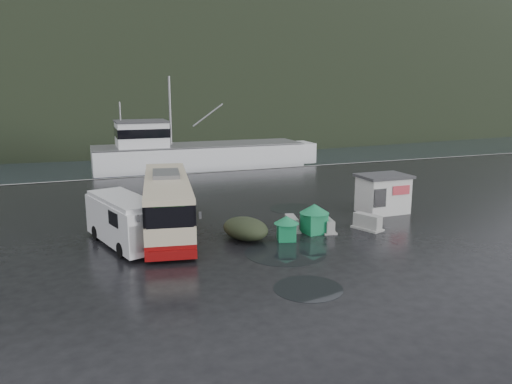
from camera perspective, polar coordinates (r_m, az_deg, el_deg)
name	(u,v)px	position (r m, az deg, el deg)	size (l,w,h in m)	color
ground	(243,235)	(26.64, -1.55, -4.98)	(160.00, 160.00, 0.00)	black
harbor_water	(97,118)	(134.52, -17.69, 8.06)	(300.00, 180.00, 0.02)	black
quay_edge	(168,175)	(45.50, -10.06, 1.93)	(160.00, 0.60, 1.50)	#999993
headland	(98,102)	(274.76, -17.57, 9.75)	(780.00, 540.00, 570.00)	black
coach_bus	(168,230)	(28.03, -9.99, -4.30)	(2.82, 11.10, 3.13)	beige
white_van	(126,245)	(25.94, -14.68, -5.85)	(2.03, 5.88, 2.46)	silver
waste_bin_left	(286,240)	(25.86, 3.48, -5.52)	(0.93, 0.93, 1.30)	#167C49
waste_bin_right	(314,233)	(27.29, 6.62, -4.64)	(1.14, 1.14, 1.60)	#167C49
dome_tent	(246,239)	(26.03, -1.21, -5.38)	(2.03, 2.85, 1.12)	#262E1B
ticket_kiosk	(382,212)	(32.44, 14.19, -2.26)	(3.08, 2.33, 2.41)	silver
jersey_barrier_a	(291,230)	(27.66, 4.07, -4.37)	(0.77, 1.54, 0.77)	#999993
jersey_barrier_b	(327,231)	(27.61, 8.17, -4.49)	(0.71, 1.41, 0.71)	#999993
jersey_barrier_c	(367,229)	(28.43, 12.58, -4.18)	(0.85, 1.71, 0.85)	#999993
fishing_trawler	(200,162)	(52.79, -6.44, 3.41)	(25.47, 5.59, 10.19)	silver
puddles	(292,243)	(25.40, 4.17, -5.85)	(7.95, 14.99, 0.01)	black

